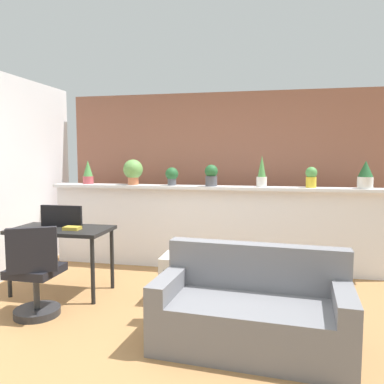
{
  "coord_description": "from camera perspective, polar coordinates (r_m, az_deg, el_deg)",
  "views": [
    {
      "loc": [
        0.76,
        -3.18,
        1.57
      ],
      "look_at": [
        -0.18,
        1.31,
        1.13
      ],
      "focal_mm": 35.97,
      "sensor_mm": 36.0,
      "label": 1
    }
  ],
  "objects": [
    {
      "name": "couch",
      "position": [
        3.35,
        8.88,
        -17.22
      ],
      "size": [
        1.61,
        0.88,
        0.8
      ],
      "color": "slate",
      "rests_on": "ground"
    },
    {
      "name": "plant_shelf",
      "position": [
        5.21,
        3.4,
        0.66
      ],
      "size": [
        4.67,
        0.3,
        0.04
      ],
      "primitive_type": "cube",
      "color": "silver",
      "rests_on": "divider_wall"
    },
    {
      "name": "tv_monitor",
      "position": [
        4.68,
        -18.81,
        -3.39
      ],
      "size": [
        0.51,
        0.04,
        0.25
      ],
      "primitive_type": "cube",
      "color": "black",
      "rests_on": "desk"
    },
    {
      "name": "potted_plant_1",
      "position": [
        5.51,
        -8.73,
        3.18
      ],
      "size": [
        0.28,
        0.28,
        0.36
      ],
      "color": "#C66B42",
      "rests_on": "plant_shelf"
    },
    {
      "name": "potted_plant_5",
      "position": [
        5.18,
        17.26,
        2.18
      ],
      "size": [
        0.15,
        0.15,
        0.27
      ],
      "color": "gold",
      "rests_on": "plant_shelf"
    },
    {
      "name": "office_chair",
      "position": [
        4.08,
        -22.23,
        -11.79
      ],
      "size": [
        0.52,
        0.52,
        0.91
      ],
      "color": "#262628",
      "rests_on": "ground"
    },
    {
      "name": "potted_plant_4",
      "position": [
        5.14,
        10.3,
        2.8
      ],
      "size": [
        0.14,
        0.14,
        0.42
      ],
      "color": "silver",
      "rests_on": "plant_shelf"
    },
    {
      "name": "divider_wall",
      "position": [
        5.33,
        3.43,
        -5.51
      ],
      "size": [
        4.67,
        0.16,
        1.12
      ],
      "primitive_type": "cube",
      "color": "silver",
      "rests_on": "ground"
    },
    {
      "name": "potted_plant_0",
      "position": [
        5.81,
        -15.16,
        2.79
      ],
      "size": [
        0.15,
        0.15,
        0.34
      ],
      "color": "#B7474C",
      "rests_on": "plant_shelf"
    },
    {
      "name": "brick_wall_behind",
      "position": [
        5.84,
        4.32,
        2.29
      ],
      "size": [
        4.67,
        0.1,
        2.5
      ],
      "primitive_type": "cube",
      "color": "#935B47",
      "rests_on": "ground"
    },
    {
      "name": "desk",
      "position": [
        4.63,
        -18.81,
        -6.1
      ],
      "size": [
        1.1,
        0.6,
        0.75
      ],
      "color": "black",
      "rests_on": "ground"
    },
    {
      "name": "side_cube_shelf",
      "position": [
        4.24,
        -1.63,
        -12.66
      ],
      "size": [
        0.4,
        0.41,
        0.5
      ],
      "color": "silver",
      "rests_on": "ground"
    },
    {
      "name": "ground_plane",
      "position": [
        3.62,
        -1.53,
        -20.21
      ],
      "size": [
        12.0,
        12.0,
        0.0
      ],
      "primitive_type": "plane",
      "color": "#9E7042"
    },
    {
      "name": "book_on_desk",
      "position": [
        4.46,
        -17.34,
        -5.14
      ],
      "size": [
        0.18,
        0.13,
        0.04
      ],
      "primitive_type": "cube",
      "color": "gold",
      "rests_on": "desk"
    },
    {
      "name": "potted_plant_3",
      "position": [
        5.18,
        2.88,
        2.53
      ],
      "size": [
        0.18,
        0.18,
        0.29
      ],
      "color": "#4C4C51",
      "rests_on": "plant_shelf"
    },
    {
      "name": "potted_plant_2",
      "position": [
        5.33,
        -3.01,
        2.48
      ],
      "size": [
        0.18,
        0.18,
        0.25
      ],
      "color": "#4C4C51",
      "rests_on": "plant_shelf"
    },
    {
      "name": "potted_plant_6",
      "position": [
        5.25,
        24.33,
        2.33
      ],
      "size": [
        0.19,
        0.19,
        0.35
      ],
      "color": "silver",
      "rests_on": "plant_shelf"
    }
  ]
}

